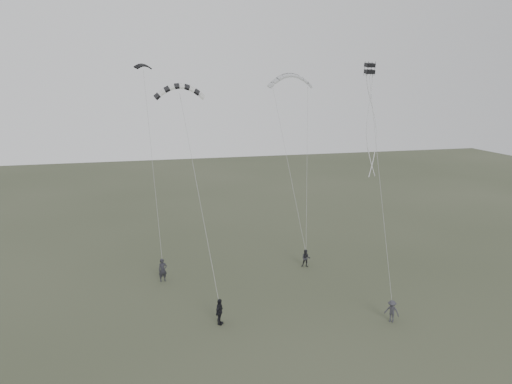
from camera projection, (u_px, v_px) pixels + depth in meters
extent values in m
plane|color=#353C28|center=(259.00, 315.00, 33.13)|extent=(140.00, 140.00, 0.00)
imported|color=black|center=(163.00, 270.00, 38.61)|extent=(0.74, 0.56, 1.82)
imported|color=black|center=(306.00, 258.00, 41.63)|extent=(0.89, 0.80, 1.50)
imported|color=black|center=(219.00, 312.00, 31.73)|extent=(0.89, 1.08, 1.72)
imported|color=#2E2E34|center=(392.00, 311.00, 32.09)|extent=(1.06, 1.07, 1.48)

